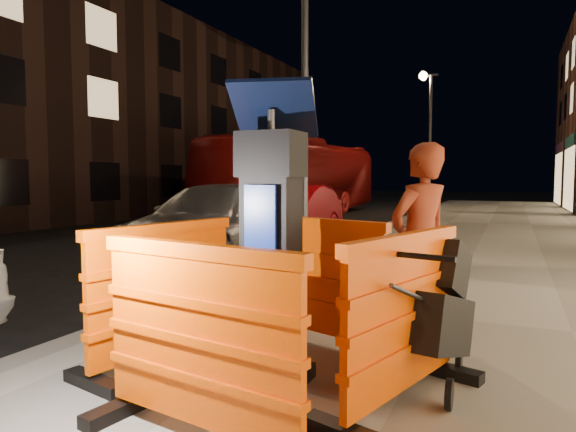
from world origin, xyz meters
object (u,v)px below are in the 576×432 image
at_px(barrier_back, 317,281).
at_px(barrier_bldgside, 404,320).
at_px(stroller, 427,315).
at_px(bus_doubledecker, 297,215).
at_px(car_red, 291,242).
at_px(barrier_kerbside, 164,293).
at_px(car_silver, 218,261).
at_px(barrier_front, 198,344).
at_px(man, 420,245).
at_px(parking_kiosk, 271,244).

xyz_separation_m(barrier_back, barrier_bldgside, (0.95, -0.95, 0.00)).
bearing_deg(stroller, barrier_bldgside, -90.32).
bearing_deg(bus_doubledecker, car_red, -63.64).
height_order(barrier_kerbside, car_silver, barrier_kerbside).
relative_size(barrier_front, bus_doubledecker, 0.12).
distance_m(barrier_kerbside, stroller, 2.03).
distance_m(barrier_kerbside, man, 2.23).
distance_m(man, stroller, 1.00).
bearing_deg(barrier_front, barrier_bldgside, 54.83).
bearing_deg(man, barrier_back, -35.63).
height_order(barrier_kerbside, man, man).
bearing_deg(stroller, barrier_front, -115.40).
height_order(barrier_front, stroller, barrier_front).
distance_m(barrier_kerbside, bus_doubledecker, 18.48).
height_order(barrier_bldgside, car_red, barrier_bldgside).
bearing_deg(man, parking_kiosk, -0.64).
bearing_deg(barrier_kerbside, man, -41.40).
relative_size(barrier_bldgside, man, 0.81).
relative_size(barrier_back, stroller, 1.43).
relative_size(bus_doubledecker, stroller, 11.74).
bearing_deg(barrier_kerbside, barrier_bldgside, -77.17).
bearing_deg(barrier_front, man, 79.31).
distance_m(parking_kiosk, car_silver, 6.52).
bearing_deg(barrier_kerbside, car_silver, 40.21).
relative_size(barrier_front, stroller, 1.43).
xyz_separation_m(parking_kiosk, bus_doubledecker, (-7.07, 17.43, -1.16)).
distance_m(car_red, man, 8.73).
bearing_deg(parking_kiosk, barrier_kerbside, -165.17).
bearing_deg(stroller, car_red, 131.44).
height_order(barrier_bldgside, stroller, barrier_bldgside).
bearing_deg(barrier_back, barrier_front, -72.17).
bearing_deg(car_silver, stroller, -47.35).
xyz_separation_m(parking_kiosk, barrier_back, (0.00, 0.95, -0.45)).
distance_m(barrier_front, car_red, 10.35).
height_order(car_silver, stroller, stroller).
distance_m(car_silver, car_red, 3.47).
relative_size(barrier_front, barrier_back, 1.00).
bearing_deg(barrier_kerbside, bus_doubledecker, 32.18).
height_order(barrier_back, bus_doubledecker, bus_doubledecker).
height_order(parking_kiosk, barrier_bldgside, parking_kiosk).
xyz_separation_m(barrier_front, barrier_kerbside, (-0.95, 0.95, 0.00)).
distance_m(barrier_bldgside, bus_doubledecker, 19.20).
bearing_deg(barrier_front, barrier_back, 99.83).
relative_size(barrier_kerbside, man, 0.81).
bearing_deg(man, stroller, 44.92).
bearing_deg(bus_doubledecker, parking_kiosk, -63.34).
xyz_separation_m(parking_kiosk, barrier_bldgside, (0.95, 0.00, -0.45)).
distance_m(car_red, bus_doubledecker, 9.36).
xyz_separation_m(barrier_back, barrier_kerbside, (-0.95, -0.95, 0.00)).
distance_m(barrier_back, man, 0.96).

